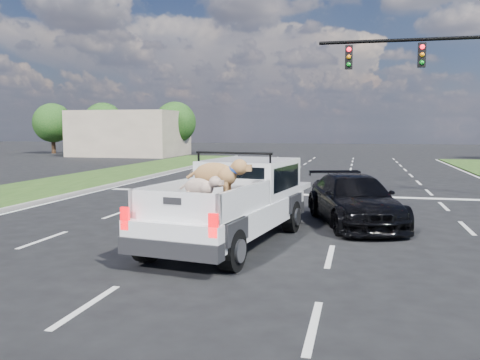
% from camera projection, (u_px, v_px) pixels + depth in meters
% --- Properties ---
extents(ground, '(160.00, 160.00, 0.00)m').
position_uv_depth(ground, '(251.00, 252.00, 11.34)').
color(ground, black).
rests_on(ground, ground).
extents(road_markings, '(17.75, 60.00, 0.01)m').
position_uv_depth(road_markings, '(290.00, 207.00, 17.69)').
color(road_markings, silver).
rests_on(road_markings, ground).
extents(curb_left, '(0.15, 60.00, 0.14)m').
position_uv_depth(curb_left, '(51.00, 199.00, 19.22)').
color(curb_left, gray).
rests_on(curb_left, ground).
extents(building_left, '(10.00, 8.00, 4.40)m').
position_uv_depth(building_left, '(130.00, 134.00, 50.55)').
color(building_left, '#C0AD92').
rests_on(building_left, ground).
extents(tree_far_a, '(4.20, 4.20, 5.40)m').
position_uv_depth(tree_far_a, '(53.00, 123.00, 54.66)').
color(tree_far_a, '#332114').
rests_on(tree_far_a, ground).
extents(tree_far_b, '(4.20, 4.20, 5.40)m').
position_uv_depth(tree_far_b, '(103.00, 123.00, 53.29)').
color(tree_far_b, '#332114').
rests_on(tree_far_b, ground).
extents(tree_far_c, '(4.20, 4.20, 5.40)m').
position_uv_depth(tree_far_c, '(175.00, 123.00, 51.45)').
color(tree_far_c, '#332114').
rests_on(tree_far_c, ground).
extents(pickup_truck, '(2.95, 6.09, 2.19)m').
position_uv_depth(pickup_truck, '(233.00, 200.00, 12.21)').
color(pickup_truck, black).
rests_on(pickup_truck, ground).
extents(silver_sedan, '(3.07, 5.01, 1.59)m').
position_uv_depth(silver_sedan, '(210.00, 191.00, 15.81)').
color(silver_sedan, '#A1A4A8').
rests_on(silver_sedan, ground).
extents(black_coupe, '(3.33, 5.23, 1.41)m').
position_uv_depth(black_coupe, '(354.00, 200.00, 14.51)').
color(black_coupe, black).
rests_on(black_coupe, ground).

